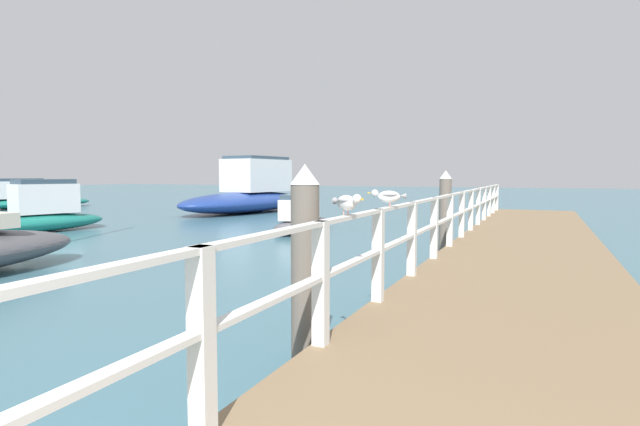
{
  "coord_description": "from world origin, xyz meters",
  "views": [
    {
      "loc": [
        0.29,
        0.21,
        1.92
      ],
      "look_at": [
        -4.03,
        9.88,
        1.11
      ],
      "focal_mm": 28.01,
      "sensor_mm": 36.0,
      "label": 1
    }
  ],
  "objects_px": {
    "seagull_background": "(388,196)",
    "boat_0": "(250,193)",
    "boat_3": "(35,215)",
    "boat_4": "(302,219)",
    "boat_1": "(25,199)",
    "seagull_foreground": "(347,202)",
    "dock_piling_near": "(305,266)",
    "dock_piling_far": "(445,213)"
  },
  "relations": [
    {
      "from": "seagull_foreground",
      "to": "boat_0",
      "type": "relative_size",
      "value": 0.05
    },
    {
      "from": "dock_piling_far",
      "to": "boat_4",
      "type": "bearing_deg",
      "value": 148.9
    },
    {
      "from": "dock_piling_near",
      "to": "dock_piling_far",
      "type": "height_order",
      "value": "same"
    },
    {
      "from": "dock_piling_near",
      "to": "seagull_background",
      "type": "bearing_deg",
      "value": 76.88
    },
    {
      "from": "boat_0",
      "to": "seagull_background",
      "type": "bearing_deg",
      "value": -45.75
    },
    {
      "from": "seagull_foreground",
      "to": "boat_1",
      "type": "height_order",
      "value": "seagull_foreground"
    },
    {
      "from": "boat_4",
      "to": "dock_piling_near",
      "type": "bearing_deg",
      "value": 108.63
    },
    {
      "from": "seagull_foreground",
      "to": "boat_1",
      "type": "bearing_deg",
      "value": -85.08
    },
    {
      "from": "seagull_background",
      "to": "dock_piling_near",
      "type": "bearing_deg",
      "value": 140.89
    },
    {
      "from": "dock_piling_far",
      "to": "seagull_foreground",
      "type": "relative_size",
      "value": 4.87
    },
    {
      "from": "dock_piling_far",
      "to": "dock_piling_near",
      "type": "bearing_deg",
      "value": -90.0
    },
    {
      "from": "boat_1",
      "to": "seagull_foreground",
      "type": "bearing_deg",
      "value": 163.16
    },
    {
      "from": "boat_1",
      "to": "boat_4",
      "type": "bearing_deg",
      "value": -177.77
    },
    {
      "from": "boat_1",
      "to": "boat_3",
      "type": "relative_size",
      "value": 1.44
    },
    {
      "from": "seagull_foreground",
      "to": "boat_0",
      "type": "xyz_separation_m",
      "value": [
        -12.14,
        17.6,
        -0.7
      ]
    },
    {
      "from": "seagull_background",
      "to": "boat_0",
      "type": "xyz_separation_m",
      "value": [
        -12.13,
        16.14,
        -0.7
      ]
    },
    {
      "from": "boat_0",
      "to": "boat_1",
      "type": "xyz_separation_m",
      "value": [
        -13.13,
        -3.02,
        -0.39
      ]
    },
    {
      "from": "dock_piling_far",
      "to": "boat_3",
      "type": "relative_size",
      "value": 0.39
    },
    {
      "from": "seagull_foreground",
      "to": "boat_3",
      "type": "height_order",
      "value": "boat_3"
    },
    {
      "from": "seagull_background",
      "to": "boat_3",
      "type": "height_order",
      "value": "boat_3"
    },
    {
      "from": "boat_1",
      "to": "dock_piling_far",
      "type": "bearing_deg",
      "value": 177.41
    },
    {
      "from": "seagull_background",
      "to": "boat_1",
      "type": "bearing_deg",
      "value": 36.56
    },
    {
      "from": "seagull_foreground",
      "to": "boat_0",
      "type": "bearing_deg",
      "value": -110.5
    },
    {
      "from": "seagull_foreground",
      "to": "seagull_background",
      "type": "distance_m",
      "value": 1.47
    },
    {
      "from": "dock_piling_far",
      "to": "boat_0",
      "type": "relative_size",
      "value": 0.22
    },
    {
      "from": "seagull_foreground",
      "to": "boat_4",
      "type": "relative_size",
      "value": 0.1
    },
    {
      "from": "seagull_foreground",
      "to": "boat_1",
      "type": "xyz_separation_m",
      "value": [
        -25.27,
        14.58,
        -1.09
      ]
    },
    {
      "from": "boat_1",
      "to": "boat_3",
      "type": "distance_m",
      "value": 13.9
    },
    {
      "from": "dock_piling_far",
      "to": "seagull_background",
      "type": "relative_size",
      "value": 4.53
    },
    {
      "from": "boat_3",
      "to": "boat_4",
      "type": "distance_m",
      "value": 8.95
    },
    {
      "from": "boat_0",
      "to": "boat_1",
      "type": "bearing_deg",
      "value": -159.71
    },
    {
      "from": "boat_1",
      "to": "dock_piling_near",
      "type": "bearing_deg",
      "value": 162.55
    },
    {
      "from": "dock_piling_far",
      "to": "boat_3",
      "type": "distance_m",
      "value": 13.4
    },
    {
      "from": "seagull_background",
      "to": "boat_0",
      "type": "distance_m",
      "value": 20.2
    },
    {
      "from": "seagull_background",
      "to": "boat_3",
      "type": "bearing_deg",
      "value": 42.86
    },
    {
      "from": "boat_0",
      "to": "boat_3",
      "type": "xyz_separation_m",
      "value": [
        -1.62,
        -10.82,
        -0.37
      ]
    },
    {
      "from": "seagull_foreground",
      "to": "boat_3",
      "type": "bearing_deg",
      "value": -81.33
    },
    {
      "from": "seagull_foreground",
      "to": "boat_0",
      "type": "height_order",
      "value": "boat_0"
    },
    {
      "from": "boat_4",
      "to": "seagull_background",
      "type": "bearing_deg",
      "value": 114.06
    },
    {
      "from": "boat_1",
      "to": "boat_0",
      "type": "bearing_deg",
      "value": -153.88
    },
    {
      "from": "boat_3",
      "to": "dock_piling_near",
      "type": "bearing_deg",
      "value": -13.42
    },
    {
      "from": "boat_3",
      "to": "seagull_background",
      "type": "bearing_deg",
      "value": -7.22
    }
  ]
}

